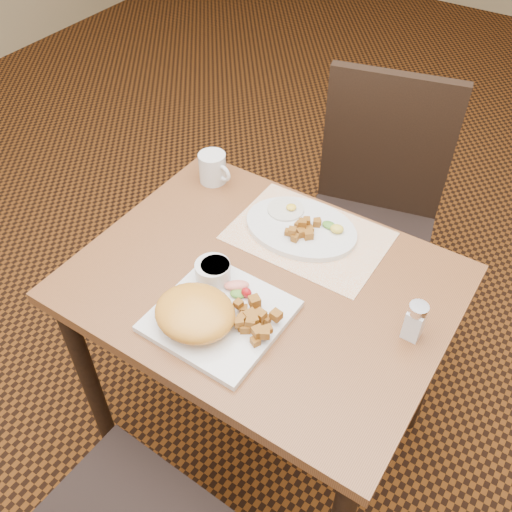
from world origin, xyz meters
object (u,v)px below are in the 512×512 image
object	(u,v)px
table	(262,308)
chair_far	(372,208)
coffee_mug	(213,168)
plate_oval	(301,228)
plate_square	(220,316)
salt_shaker	(415,321)

from	to	relation	value
table	chair_far	world-z (taller)	chair_far
table	coffee_mug	distance (m)	0.45
chair_far	plate_oval	distance (m)	0.49
plate_square	salt_shaker	bearing A→B (deg)	26.67
chair_far	coffee_mug	xyz separation A→B (m)	(-0.36, -0.39, 0.26)
chair_far	plate_square	distance (m)	0.83
table	coffee_mug	xyz separation A→B (m)	(-0.34, 0.26, 0.15)
plate_square	coffee_mug	world-z (taller)	coffee_mug
salt_shaker	coffee_mug	bearing A→B (deg)	162.65
plate_oval	salt_shaker	size ratio (longest dim) A/B	3.05
chair_far	salt_shaker	size ratio (longest dim) A/B	9.70
plate_square	chair_far	bearing A→B (deg)	86.98
plate_square	salt_shaker	size ratio (longest dim) A/B	2.80
salt_shaker	plate_square	bearing A→B (deg)	-153.33
plate_oval	salt_shaker	distance (m)	0.42
coffee_mug	table	bearing A→B (deg)	-37.42
table	plate_oval	xyz separation A→B (m)	(-0.01, 0.20, 0.12)
plate_square	salt_shaker	world-z (taller)	salt_shaker
salt_shaker	table	bearing A→B (deg)	-174.23
table	salt_shaker	size ratio (longest dim) A/B	9.00
plate_square	plate_oval	size ratio (longest dim) A/B	0.92
salt_shaker	coffee_mug	xyz separation A→B (m)	(-0.71, 0.22, -0.01)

